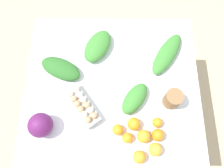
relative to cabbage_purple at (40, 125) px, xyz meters
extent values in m
plane|color=#C6B289|center=(-0.43, -0.29, -0.81)|extent=(8.00, 8.00, 0.00)
cube|color=silver|center=(-0.43, -0.29, -0.09)|extent=(1.19, 1.08, 0.03)
cylinder|color=tan|center=(-0.96, -0.77, -0.46)|extent=(0.06, 0.06, 0.71)
cylinder|color=tan|center=(0.10, -0.77, -0.46)|extent=(0.06, 0.06, 0.71)
cylinder|color=tan|center=(-0.96, 0.19, -0.46)|extent=(0.06, 0.06, 0.71)
cylinder|color=tan|center=(0.10, 0.19, -0.46)|extent=(0.06, 0.06, 0.71)
sphere|color=#601E5B|center=(0.00, 0.00, 0.00)|extent=(0.15, 0.15, 0.15)
cube|color=#A8A8A3|center=(-0.24, -0.13, -0.05)|extent=(0.25, 0.29, 0.06)
sphere|color=tan|center=(-0.32, -0.06, 0.00)|extent=(0.04, 0.04, 0.04)
sphere|color=white|center=(-0.30, -0.10, 0.00)|extent=(0.04, 0.04, 0.04)
sphere|color=tan|center=(-0.27, -0.13, 0.00)|extent=(0.04, 0.04, 0.04)
sphere|color=white|center=(-0.25, -0.16, 0.00)|extent=(0.04, 0.04, 0.04)
sphere|color=white|center=(-0.22, -0.20, 0.00)|extent=(0.04, 0.04, 0.04)
sphere|color=white|center=(-0.20, -0.23, 0.00)|extent=(0.04, 0.04, 0.04)
sphere|color=tan|center=(-0.29, -0.04, 0.00)|extent=(0.04, 0.04, 0.04)
sphere|color=white|center=(-0.26, -0.07, 0.00)|extent=(0.04, 0.04, 0.04)
sphere|color=tan|center=(-0.24, -0.10, 0.00)|extent=(0.04, 0.04, 0.04)
sphere|color=tan|center=(-0.21, -0.14, 0.00)|extent=(0.04, 0.04, 0.04)
sphere|color=tan|center=(-0.19, -0.17, 0.00)|extent=(0.04, 0.04, 0.04)
sphere|color=white|center=(-0.16, -0.20, 0.00)|extent=(0.04, 0.04, 0.04)
cylinder|color=olive|center=(-0.82, -0.18, -0.01)|extent=(0.11, 0.11, 0.13)
ellipsoid|color=#3D8433|center=(-0.58, -0.18, -0.03)|extent=(0.23, 0.27, 0.08)
ellipsoid|color=#2D6B28|center=(-0.08, -0.39, -0.04)|extent=(0.32, 0.25, 0.08)
ellipsoid|color=#3D8433|center=(-0.33, -0.57, -0.03)|extent=(0.26, 0.31, 0.09)
ellipsoid|color=#3D8433|center=(-0.81, -0.52, -0.04)|extent=(0.30, 0.38, 0.07)
sphere|color=orange|center=(-0.53, 0.07, -0.04)|extent=(0.07, 0.07, 0.07)
sphere|color=orange|center=(-0.60, 0.18, -0.04)|extent=(0.08, 0.08, 0.08)
sphere|color=orange|center=(-0.47, 0.02, -0.04)|extent=(0.07, 0.07, 0.07)
sphere|color=#F9A833|center=(-0.69, 0.13, -0.04)|extent=(0.08, 0.08, 0.08)
sphere|color=orange|center=(-0.63, 0.05, -0.03)|extent=(0.08, 0.08, 0.08)
sphere|color=orange|center=(-0.72, 0.05, -0.04)|extent=(0.08, 0.08, 0.08)
sphere|color=orange|center=(-0.57, -0.02, -0.03)|extent=(0.08, 0.08, 0.08)
sphere|color=orange|center=(-0.72, -0.03, -0.04)|extent=(0.06, 0.06, 0.06)
camera|label=1|loc=(-0.44, 0.22, 1.32)|focal=35.00mm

